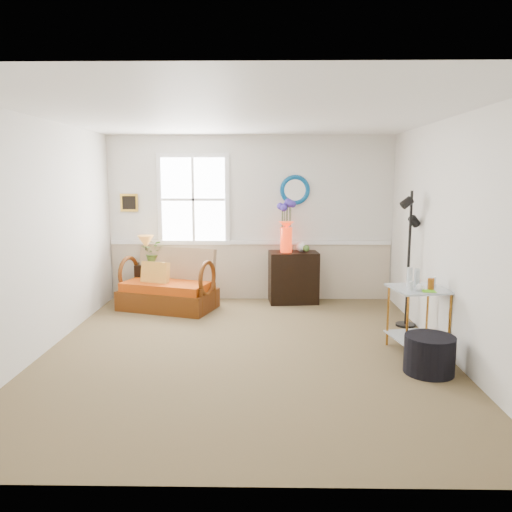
{
  "coord_description": "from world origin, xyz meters",
  "views": [
    {
      "loc": [
        0.22,
        -5.41,
        1.97
      ],
      "look_at": [
        0.12,
        0.45,
        1.03
      ],
      "focal_mm": 35.0,
      "sensor_mm": 36.0,
      "label": 1
    }
  ],
  "objects_px": {
    "cabinet": "(293,277)",
    "floor_lamp": "(409,260)",
    "lamp_stand": "(147,282)",
    "loveseat": "(168,280)",
    "ottoman": "(429,355)",
    "side_table": "(418,320)"
  },
  "relations": [
    {
      "from": "cabinet",
      "to": "ottoman",
      "type": "distance_m",
      "value": 3.1
    },
    {
      "from": "lamp_stand",
      "to": "loveseat",
      "type": "bearing_deg",
      "value": -48.25
    },
    {
      "from": "cabinet",
      "to": "floor_lamp",
      "type": "distance_m",
      "value": 1.96
    },
    {
      "from": "cabinet",
      "to": "floor_lamp",
      "type": "height_order",
      "value": "floor_lamp"
    },
    {
      "from": "floor_lamp",
      "to": "ottoman",
      "type": "bearing_deg",
      "value": -111.05
    },
    {
      "from": "lamp_stand",
      "to": "side_table",
      "type": "bearing_deg",
      "value": -32.2
    },
    {
      "from": "side_table",
      "to": "ottoman",
      "type": "height_order",
      "value": "side_table"
    },
    {
      "from": "loveseat",
      "to": "ottoman",
      "type": "height_order",
      "value": "loveseat"
    },
    {
      "from": "side_table",
      "to": "ottoman",
      "type": "bearing_deg",
      "value": -95.9
    },
    {
      "from": "loveseat",
      "to": "lamp_stand",
      "type": "distance_m",
      "value": 0.65
    },
    {
      "from": "lamp_stand",
      "to": "cabinet",
      "type": "bearing_deg",
      "value": -0.99
    },
    {
      "from": "lamp_stand",
      "to": "ottoman",
      "type": "xyz_separation_m",
      "value": [
        3.52,
        -2.89,
        -0.11
      ]
    },
    {
      "from": "cabinet",
      "to": "floor_lamp",
      "type": "bearing_deg",
      "value": -46.23
    },
    {
      "from": "cabinet",
      "to": "ottoman",
      "type": "height_order",
      "value": "cabinet"
    },
    {
      "from": "ottoman",
      "to": "cabinet",
      "type": "bearing_deg",
      "value": 112.94
    },
    {
      "from": "loveseat",
      "to": "cabinet",
      "type": "xyz_separation_m",
      "value": [
        1.89,
        0.43,
        -0.04
      ]
    },
    {
      "from": "loveseat",
      "to": "floor_lamp",
      "type": "xyz_separation_m",
      "value": [
        3.32,
        -0.82,
        0.45
      ]
    },
    {
      "from": "loveseat",
      "to": "floor_lamp",
      "type": "relative_size",
      "value": 0.76
    },
    {
      "from": "side_table",
      "to": "lamp_stand",
      "type": "bearing_deg",
      "value": 147.8
    },
    {
      "from": "lamp_stand",
      "to": "side_table",
      "type": "distance_m",
      "value": 4.24
    },
    {
      "from": "lamp_stand",
      "to": "cabinet",
      "type": "distance_m",
      "value": 2.32
    },
    {
      "from": "lamp_stand",
      "to": "ottoman",
      "type": "relative_size",
      "value": 1.19
    }
  ]
}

